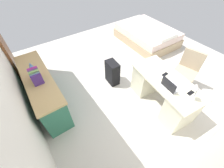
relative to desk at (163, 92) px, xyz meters
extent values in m
plane|color=beige|center=(1.01, -0.09, -0.38)|extent=(5.92, 5.92, 0.00)
cube|color=brown|center=(2.62, 2.29, 0.64)|extent=(0.88, 0.05, 2.04)
cube|color=beige|center=(0.00, 0.00, 0.33)|extent=(1.51, 0.82, 0.04)
cube|color=beige|center=(-0.49, 0.06, -0.03)|extent=(0.46, 0.64, 0.69)
cube|color=beige|center=(0.49, -0.06, -0.03)|extent=(0.46, 0.64, 0.69)
cylinder|color=black|center=(0.06, -0.75, -0.36)|extent=(0.52, 0.52, 0.04)
cylinder|color=black|center=(0.06, -0.75, -0.17)|extent=(0.06, 0.06, 0.42)
cube|color=tan|center=(0.06, -0.75, 0.08)|extent=(0.56, 0.56, 0.08)
cube|color=tan|center=(0.11, -0.95, 0.34)|extent=(0.44, 0.17, 0.44)
cube|color=#2D7056|center=(1.43, 1.99, -0.01)|extent=(1.76, 0.44, 0.73)
cube|color=tan|center=(1.43, 1.99, 0.37)|extent=(1.80, 0.48, 0.04)
cube|color=#275F49|center=(1.03, 1.77, -0.18)|extent=(0.67, 0.01, 0.26)
cube|color=#275F49|center=(1.82, 1.77, -0.18)|extent=(0.67, 0.01, 0.26)
cube|color=tan|center=(2.09, -1.61, -0.24)|extent=(1.94, 1.45, 0.28)
cube|color=beige|center=(2.09, -1.61, 0.00)|extent=(1.87, 1.39, 0.20)
cube|color=white|center=(1.42, -1.60, 0.15)|extent=(0.50, 0.69, 0.10)
cube|color=black|center=(1.14, 0.46, -0.08)|extent=(0.38, 0.25, 0.59)
cube|color=#B7B7BC|center=(-0.16, 0.09, 0.35)|extent=(0.33, 0.25, 0.02)
cube|color=black|center=(-0.15, 0.20, 0.46)|extent=(0.31, 0.05, 0.19)
ellipsoid|color=white|center=(0.09, 0.06, 0.36)|extent=(0.07, 0.11, 0.03)
cube|color=black|center=(-0.44, -0.07, 0.35)|extent=(0.07, 0.14, 0.01)
cube|color=black|center=(0.12, -0.07, 0.35)|extent=(0.08, 0.14, 0.01)
cylinder|color=silver|center=(-0.55, 0.06, 0.35)|extent=(0.11, 0.11, 0.01)
cylinder|color=silver|center=(-0.55, 0.06, 0.50)|extent=(0.02, 0.02, 0.28)
cone|color=white|center=(-0.50, 0.06, 0.65)|extent=(0.11, 0.11, 0.09)
cube|color=#442876|center=(1.18, 1.99, 0.51)|extent=(0.04, 0.17, 0.23)
cube|color=#6CB886|center=(1.22, 1.99, 0.50)|extent=(0.04, 0.17, 0.21)
cube|color=#433185|center=(1.26, 1.99, 0.49)|extent=(0.04, 0.17, 0.19)
cube|color=#84B560|center=(1.30, 1.99, 0.51)|extent=(0.04, 0.17, 0.22)
cube|color=#613F75|center=(1.34, 1.99, 0.51)|extent=(0.03, 0.17, 0.23)
cube|color=#56803D|center=(1.38, 1.99, 0.49)|extent=(0.03, 0.17, 0.20)
cube|color=#B42A94|center=(1.42, 1.99, 0.50)|extent=(0.04, 0.17, 0.21)
cone|color=#4C7FBF|center=(1.77, 1.99, 0.45)|extent=(0.08, 0.08, 0.11)
camera|label=1|loc=(-0.99, 1.96, 2.26)|focal=23.33mm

